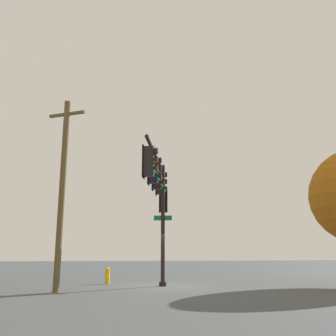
{
  "coord_description": "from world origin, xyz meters",
  "views": [
    {
      "loc": [
        18.75,
        -2.71,
        1.57
      ],
      "look_at": [
        0.81,
        0.13,
        5.7
      ],
      "focal_mm": 40.04,
      "sensor_mm": 36.0,
      "label": 1
    }
  ],
  "objects": [
    {
      "name": "fire_hydrant",
      "position": [
        -1.81,
        -2.66,
        0.41
      ],
      "size": [
        0.33,
        0.24,
        0.83
      ],
      "color": "yellow",
      "rests_on": "ground_plane"
    },
    {
      "name": "ground_plane",
      "position": [
        0.0,
        0.0,
        0.0
      ],
      "size": [
        120.0,
        120.0,
        0.0
      ],
      "primitive_type": "plane",
      "color": "#43484C"
    },
    {
      "name": "signal_pole_assembly",
      "position": [
        2.18,
        -0.5,
        4.43
      ],
      "size": [
        6.87,
        2.05,
        6.02
      ],
      "color": "black",
      "rests_on": "ground_plane"
    },
    {
      "name": "utility_pole",
      "position": [
        2.35,
        -4.72,
        4.29
      ],
      "size": [
        0.95,
        1.64,
        8.27
      ],
      "color": "brown",
      "rests_on": "ground_plane"
    }
  ]
}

